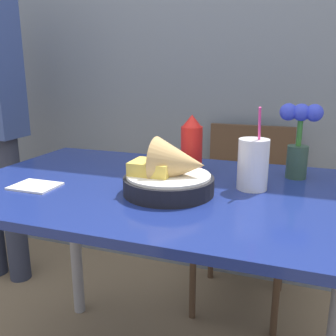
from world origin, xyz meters
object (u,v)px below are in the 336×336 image
food_basket (172,175)px  flower_vase (299,137)px  drink_cup (253,166)px  chair_far_window (246,198)px  ketchup_bottle (192,145)px

food_basket → flower_vase: flower_vase is taller
drink_cup → food_basket: bearing=-149.4°
chair_far_window → drink_cup: drink_cup is taller
food_basket → chair_far_window: bearing=82.5°
drink_cup → ketchup_bottle: bearing=151.7°
food_basket → drink_cup: drink_cup is taller
flower_vase → food_basket: bearing=-138.5°
chair_far_window → ketchup_bottle: bearing=-102.0°
drink_cup → flower_vase: drink_cup is taller
chair_far_window → flower_vase: (0.21, -0.50, 0.39)m
drink_cup → flower_vase: size_ratio=1.02×
ketchup_bottle → flower_vase: (0.33, 0.05, 0.04)m
chair_far_window → drink_cup: 0.75m
chair_far_window → food_basket: 0.85m
chair_far_window → flower_vase: flower_vase is taller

